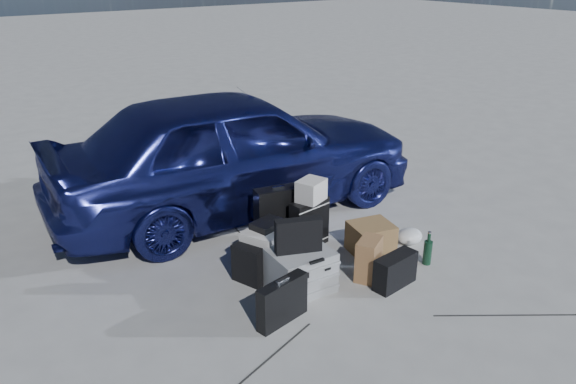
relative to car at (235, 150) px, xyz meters
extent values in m
plane|color=#B5B5B0|center=(-0.05, -2.10, -0.72)|extent=(60.00, 60.00, 0.00)
imported|color=navy|center=(0.00, 0.00, 0.00)|extent=(4.37, 2.07, 1.45)
cube|color=#9C9EA1|center=(-0.45, -1.86, -0.53)|extent=(0.56, 0.47, 0.38)
cube|color=black|center=(-0.47, -1.85, -0.19)|extent=(0.42, 0.25, 0.31)
cube|color=black|center=(-0.86, -2.17, -0.53)|extent=(0.50, 0.19, 0.38)
cube|color=black|center=(-0.12, -1.04, -0.41)|extent=(0.51, 0.27, 0.63)
cube|color=black|center=(0.11, -1.25, -0.47)|extent=(0.44, 0.21, 0.51)
cube|color=silver|center=(0.12, -1.27, -0.10)|extent=(0.33, 0.30, 0.22)
cube|color=black|center=(-0.49, -1.40, -0.54)|extent=(0.78, 0.52, 0.36)
cube|color=silver|center=(-0.50, -1.41, -0.33)|extent=(0.54, 0.48, 0.08)
cube|color=black|center=(-0.48, -1.39, -0.26)|extent=(0.33, 0.27, 0.06)
cube|color=#8F5C3E|center=(0.17, -2.07, -0.53)|extent=(0.34, 0.30, 0.39)
cube|color=olive|center=(0.54, -1.72, -0.57)|extent=(0.48, 0.44, 0.31)
ellipsoid|color=white|center=(1.00, -1.82, -0.64)|extent=(0.30, 0.26, 0.16)
cube|color=black|center=(0.27, -2.31, -0.57)|extent=(0.45, 0.21, 0.31)
cylinder|color=#10311E|center=(0.82, -2.22, -0.56)|extent=(0.10, 0.10, 0.33)
camera|label=1|loc=(-3.06, -5.31, 2.02)|focal=35.00mm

